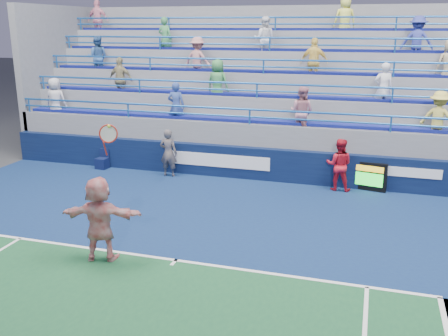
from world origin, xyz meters
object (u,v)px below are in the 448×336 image
(serve_speed_board, at_px, (365,176))
(line_judge, at_px, (168,153))
(judge_chair, at_px, (102,163))
(tennis_player, at_px, (100,219))
(ball_girl, at_px, (339,165))

(serve_speed_board, xyz_separation_m, line_judge, (-6.55, -0.38, 0.37))
(judge_chair, bearing_deg, tennis_player, -60.07)
(tennis_player, bearing_deg, line_judge, 99.57)
(judge_chair, relative_size, ball_girl, 0.43)
(serve_speed_board, height_order, ball_girl, ball_girl)
(serve_speed_board, distance_m, tennis_player, 8.71)
(line_judge, xyz_separation_m, ball_girl, (5.73, 0.12, 0.00))
(serve_speed_board, xyz_separation_m, ball_girl, (-0.82, -0.25, 0.37))
(judge_chair, distance_m, tennis_player, 7.58)
(tennis_player, xyz_separation_m, ball_girl, (4.66, 6.50, -0.13))
(line_judge, distance_m, ball_girl, 5.73)
(tennis_player, bearing_deg, judge_chair, 119.93)
(serve_speed_board, height_order, line_judge, line_judge)
(serve_speed_board, bearing_deg, ball_girl, -162.67)
(serve_speed_board, distance_m, ball_girl, 0.93)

